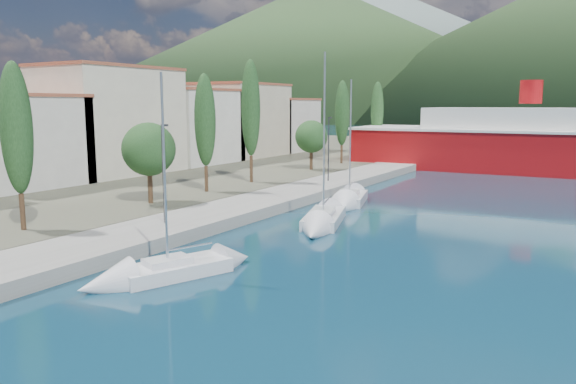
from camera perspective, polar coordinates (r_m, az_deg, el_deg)
The scene contains 9 objects.
ground at distance 132.12m, azimuth 24.19°, elevation 4.63°, with size 1400.00×1400.00×0.00m, color #10374C.
quay at distance 44.69m, azimuth -2.10°, elevation -0.97°, with size 5.00×88.00×0.80m, color gray.
land_strip at distance 78.06m, azimuth -22.03°, elevation 2.59°, with size 70.00×148.00×0.70m, color #565644.
town_buildings at distance 67.05m, azimuth -13.79°, elevation 6.52°, with size 9.20×69.20×11.30m.
tree_row at distance 52.16m, azimuth -4.64°, elevation 6.58°, with size 3.96×63.84×11.50m.
lamp_posts at distance 35.00m, azimuth -12.54°, elevation 2.17°, with size 0.15×45.58×6.06m.
sailboat_near at distance 26.64m, azimuth -14.85°, elevation -8.37°, with size 4.58×7.47×10.32m.
sailboat_mid at distance 36.58m, azimuth 3.20°, elevation -3.36°, with size 4.80×8.83×12.31m.
sailboat_far at distance 44.91m, azimuth 5.98°, elevation -1.08°, with size 4.39×7.82×10.95m.
Camera 1 is at (14.81, -11.04, 8.06)m, focal length 35.00 mm.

